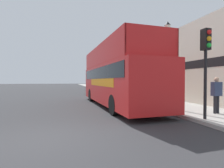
# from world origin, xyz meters

# --- Properties ---
(ground_plane) EXTENTS (144.00, 144.00, 0.00)m
(ground_plane) POSITION_xyz_m (0.00, 21.00, 0.00)
(ground_plane) COLOR #333335
(sidewalk) EXTENTS (3.41, 108.00, 0.14)m
(sidewalk) POSITION_xyz_m (7.45, 18.00, 0.07)
(sidewalk) COLOR #ADAAA3
(sidewalk) RESTS_ON ground_plane
(pub_white_frontage) EXTENTS (6.01, 13.16, 5.80)m
(pub_white_frontage) POSITION_xyz_m (12.15, 6.14, 2.90)
(pub_white_frontage) COLOR beige
(pub_white_frontage) RESTS_ON ground_plane
(brick_terrace_rear) EXTENTS (6.00, 23.87, 9.17)m
(brick_terrace_rear) POSITION_xyz_m (12.16, 25.65, 4.59)
(brick_terrace_rear) COLOR brown
(brick_terrace_rear) RESTS_ON ground_plane
(tour_bus) EXTENTS (2.98, 10.30, 3.98)m
(tour_bus) POSITION_xyz_m (3.94, 6.19, 1.76)
(tour_bus) COLOR red
(tour_bus) RESTS_ON ground_plane
(parked_car_ahead_of_bus) EXTENTS (1.88, 4.47, 1.52)m
(parked_car_ahead_of_bus) POSITION_xyz_m (4.65, 15.05, 0.71)
(parked_car_ahead_of_bus) COLOR black
(parked_car_ahead_of_bus) RESTS_ON ground_plane
(pedestrian_second) EXTENTS (0.45, 0.25, 1.73)m
(pedestrian_second) POSITION_xyz_m (7.61, 1.55, 1.18)
(pedestrian_second) COLOR #232328
(pedestrian_second) RESTS_ON sidewalk
(traffic_signal) EXTENTS (0.28, 0.42, 3.65)m
(traffic_signal) POSITION_xyz_m (6.13, 0.64, 2.82)
(traffic_signal) COLOR black
(traffic_signal) RESTS_ON sidewalk
(lamp_post_nearest) EXTENTS (0.35, 0.35, 4.92)m
(lamp_post_nearest) POSITION_xyz_m (6.25, 3.60, 3.51)
(lamp_post_nearest) COLOR black
(lamp_post_nearest) RESTS_ON sidewalk
(lamp_post_second) EXTENTS (0.35, 0.35, 4.71)m
(lamp_post_second) POSITION_xyz_m (6.32, 10.64, 3.39)
(lamp_post_second) COLOR black
(lamp_post_second) RESTS_ON sidewalk
(litter_bin) EXTENTS (0.48, 0.48, 0.94)m
(litter_bin) POSITION_xyz_m (7.61, 5.33, 0.64)
(litter_bin) COLOR black
(litter_bin) RESTS_ON sidewalk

